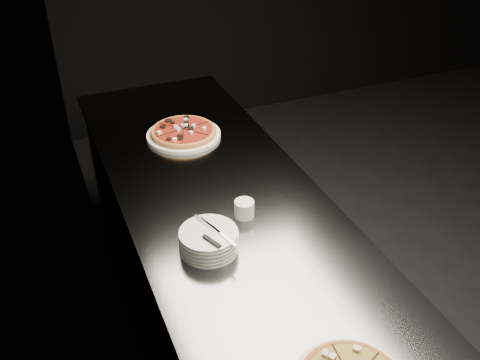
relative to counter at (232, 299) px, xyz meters
name	(u,v)px	position (x,y,z in m)	size (l,w,h in m)	color
wall_left	(112,107)	(-0.37, 0.00, 0.94)	(0.02, 5.00, 2.80)	black
counter	(232,299)	(0.00, 0.00, 0.00)	(0.74, 2.44, 0.92)	#595C60
pizza_tomato	(184,132)	(0.01, 0.60, 0.48)	(0.34, 0.34, 0.04)	white
plate_stack	(209,240)	(-0.15, -0.17, 0.50)	(0.19, 0.19, 0.07)	white
cutlery	(212,233)	(-0.14, -0.19, 0.53)	(0.07, 0.21, 0.01)	silver
ramekin	(244,208)	(0.03, -0.05, 0.49)	(0.07, 0.07, 0.06)	silver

